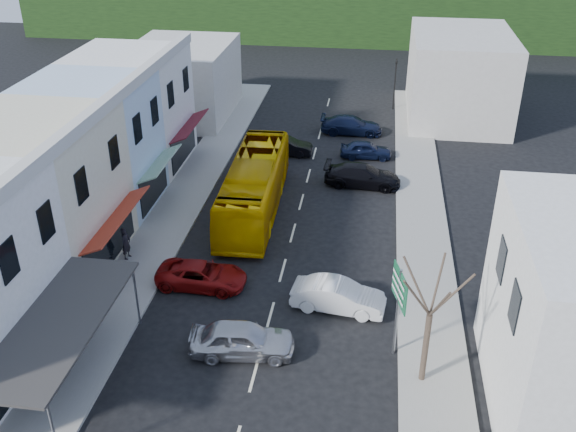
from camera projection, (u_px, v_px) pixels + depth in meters
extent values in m
plane|color=black|center=(270.00, 316.00, 30.51)|extent=(120.00, 120.00, 0.00)
cube|color=gray|center=(179.00, 207.00, 40.10)|extent=(3.00, 52.00, 0.15)
cube|color=gray|center=(422.00, 224.00, 38.23)|extent=(3.00, 52.00, 0.15)
cube|color=#59141C|center=(37.00, 320.00, 25.32)|extent=(1.30, 7.65, 0.08)
cube|color=beige|center=(38.00, 196.00, 32.76)|extent=(7.00, 8.00, 8.00)
cube|color=#9C2D19|center=(117.00, 218.00, 32.71)|extent=(1.30, 6.80, 0.08)
cube|color=#ABC4DB|center=(94.00, 145.00, 38.85)|extent=(7.00, 6.00, 8.00)
cube|color=#195926|center=(160.00, 163.00, 38.79)|extent=(1.30, 5.10, 0.08)
cube|color=silver|center=(131.00, 110.00, 44.50)|extent=(7.00, 7.00, 8.00)
cube|color=#59141C|center=(190.00, 126.00, 44.45)|extent=(1.30, 5.95, 0.08)
cube|color=#B7B2A8|center=(183.00, 80.00, 54.05)|extent=(8.00, 10.00, 6.00)
cube|color=#B7B2A8|center=(459.00, 76.00, 53.55)|extent=(8.00, 12.00, 7.00)
imported|color=#D89E00|center=(254.00, 188.00, 39.16)|extent=(2.85, 11.67, 3.10)
imported|color=#B8B7BD|center=(242.00, 341.00, 27.85)|extent=(4.57, 2.27, 1.40)
imported|color=silver|center=(338.00, 297.00, 30.69)|extent=(4.58, 2.30, 1.40)
imported|color=maroon|center=(202.00, 274.00, 32.40)|extent=(4.65, 2.02, 1.40)
imported|color=black|center=(362.00, 176.00, 42.73)|extent=(4.59, 2.08, 1.40)
imported|color=black|center=(366.00, 149.00, 46.85)|extent=(4.50, 2.05, 1.40)
imported|color=black|center=(285.00, 146.00, 47.40)|extent=(4.41, 1.82, 1.40)
imported|color=black|center=(351.00, 125.00, 51.14)|extent=(4.52, 1.89, 1.40)
imported|color=black|center=(126.00, 244.00, 34.39)|extent=(0.51, 0.67, 1.70)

